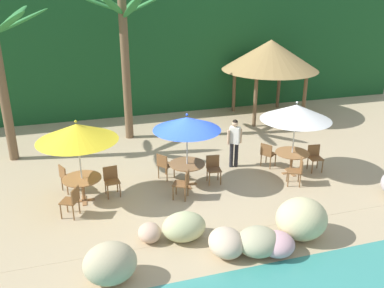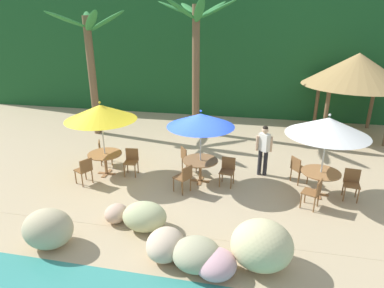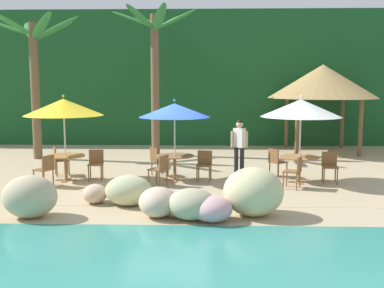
{
  "view_description": "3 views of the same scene",
  "coord_description": "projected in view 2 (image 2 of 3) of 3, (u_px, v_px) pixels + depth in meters",
  "views": [
    {
      "loc": [
        -2.95,
        -10.86,
        5.95
      ],
      "look_at": [
        0.47,
        0.5,
        1.26
      ],
      "focal_mm": 38.62,
      "sensor_mm": 36.0,
      "label": 1
    },
    {
      "loc": [
        1.85,
        -8.98,
        4.85
      ],
      "look_at": [
        -0.01,
        0.16,
        1.28
      ],
      "focal_mm": 30.79,
      "sensor_mm": 36.0,
      "label": 2
    },
    {
      "loc": [
        1.13,
        -12.9,
        2.82
      ],
      "look_at": [
        0.74,
        0.11,
        1.09
      ],
      "focal_mm": 43.35,
      "sensor_mm": 36.0,
      "label": 3
    }
  ],
  "objects": [
    {
      "name": "ground_plane",
      "position": [
        191.0,
        184.0,
        10.3
      ],
      "size": [
        120.0,
        120.0,
        0.0
      ],
      "primitive_type": "plane",
      "color": "tan"
    },
    {
      "name": "umbrella_white",
      "position": [
        328.0,
        126.0,
        8.92
      ],
      "size": [
        2.25,
        2.25,
        2.47
      ],
      "color": "silver",
      "rests_on": "ground"
    },
    {
      "name": "chair_blue_inland",
      "position": [
        187.0,
        157.0,
        10.97
      ],
      "size": [
        0.59,
        0.59,
        0.87
      ],
      "color": "brown",
      "rests_on": "ground"
    },
    {
      "name": "foliage_backdrop",
      "position": [
        225.0,
        56.0,
        17.46
      ],
      "size": [
        28.0,
        2.4,
        6.0
      ],
      "color": "#194C23",
      "rests_on": "ground"
    },
    {
      "name": "chair_yellow_left",
      "position": [
        85.0,
        169.0,
        10.11
      ],
      "size": [
        0.57,
        0.57,
        0.87
      ],
      "color": "brown",
      "rests_on": "ground"
    },
    {
      "name": "umbrella_yellow",
      "position": [
        101.0,
        112.0,
        10.21
      ],
      "size": [
        2.24,
        2.24,
        2.47
      ],
      "color": "silver",
      "rests_on": "ground"
    },
    {
      "name": "chair_yellow_inland",
      "position": [
        103.0,
        151.0,
        11.54
      ],
      "size": [
        0.56,
        0.56,
        0.87
      ],
      "color": "brown",
      "rests_on": "ground"
    },
    {
      "name": "chair_white_left",
      "position": [
        314.0,
        192.0,
        8.8
      ],
      "size": [
        0.56,
        0.56,
        0.87
      ],
      "color": "brown",
      "rests_on": "ground"
    },
    {
      "name": "dining_table_blue",
      "position": [
        200.0,
        164.0,
        10.25
      ],
      "size": [
        1.1,
        1.1,
        0.74
      ],
      "color": "olive",
      "rests_on": "ground"
    },
    {
      "name": "umbrella_blue",
      "position": [
        201.0,
        120.0,
        9.74
      ],
      "size": [
        2.04,
        2.04,
        2.35
      ],
      "color": "silver",
      "rests_on": "ground"
    },
    {
      "name": "chair_blue_seaward",
      "position": [
        228.0,
        169.0,
        10.11
      ],
      "size": [
        0.47,
        0.48,
        0.87
      ],
      "color": "brown",
      "rests_on": "ground"
    },
    {
      "name": "terrace_deck",
      "position": [
        191.0,
        184.0,
        10.3
      ],
      "size": [
        18.0,
        5.2,
        0.01
      ],
      "color": "tan",
      "rests_on": "ground"
    },
    {
      "name": "chair_yellow_seaward",
      "position": [
        131.0,
        160.0,
        10.78
      ],
      "size": [
        0.46,
        0.47,
        0.87
      ],
      "color": "brown",
      "rests_on": "ground"
    },
    {
      "name": "waiter_in_white",
      "position": [
        264.0,
        147.0,
        10.57
      ],
      "size": [
        0.52,
        0.37,
        1.7
      ],
      "color": "#232328",
      "rests_on": "ground"
    },
    {
      "name": "rock_seawall",
      "position": [
        125.0,
        230.0,
        7.38
      ],
      "size": [
        14.56,
        2.49,
        1.04
      ],
      "color": "#AEA4A0",
      "rests_on": "ground"
    },
    {
      "name": "palapa_hut",
      "position": [
        357.0,
        70.0,
        13.69
      ],
      "size": [
        4.36,
        4.36,
        3.54
      ],
      "color": "brown",
      "rests_on": "ground"
    },
    {
      "name": "palm_tree_second",
      "position": [
        196.0,
        45.0,
        13.66
      ],
      "size": [
        3.36,
        3.14,
        5.6
      ],
      "color": "brown",
      "rests_on": "ground"
    },
    {
      "name": "dining_table_white",
      "position": [
        320.0,
        176.0,
        9.46
      ],
      "size": [
        1.1,
        1.1,
        0.74
      ],
      "color": "olive",
      "rests_on": "ground"
    },
    {
      "name": "chair_blue_left",
      "position": [
        184.0,
        177.0,
        9.63
      ],
      "size": [
        0.58,
        0.58,
        0.87
      ],
      "color": "brown",
      "rests_on": "ground"
    },
    {
      "name": "chair_white_seaward",
      "position": [
        352.0,
        182.0,
        9.33
      ],
      "size": [
        0.47,
        0.47,
        0.87
      ],
      "color": "brown",
      "rests_on": "ground"
    },
    {
      "name": "palm_tree_nearest",
      "position": [
        90.0,
        51.0,
        13.62
      ],
      "size": [
        3.66,
        3.46,
        5.2
      ],
      "color": "brown",
      "rests_on": "ground"
    },
    {
      "name": "dining_table_yellow",
      "position": [
        105.0,
        157.0,
        10.75
      ],
      "size": [
        1.1,
        1.1,
        0.74
      ],
      "color": "olive",
      "rests_on": "ground"
    },
    {
      "name": "chair_white_inland",
      "position": [
        298.0,
        168.0,
        10.19
      ],
      "size": [
        0.59,
        0.59,
        0.87
      ],
      "color": "brown",
      "rests_on": "ground"
    }
  ]
}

